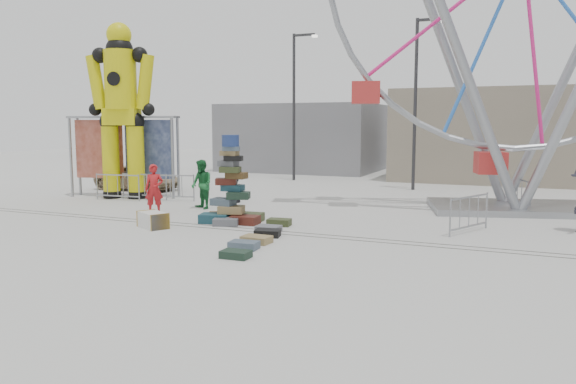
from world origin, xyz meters
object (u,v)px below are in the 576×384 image
at_px(barricade_wheel_back, 522,193).
at_px(pedestrian_black, 234,179).
at_px(pedestrian_red, 154,189).
at_px(barricade_dummy_a, 118,187).
at_px(pedestrian_green, 202,184).
at_px(parked_suv, 138,178).
at_px(banner_scaffold, 124,136).
at_px(steamer_trunk, 153,220).
at_px(suitcase_tower, 231,198).
at_px(barricade_dummy_b, 145,186).
at_px(barricade_wheel_front, 469,214).
at_px(crash_test_dummy, 121,104).
at_px(barricade_dummy_c, 170,188).
at_px(lamp_post_left, 295,99).
at_px(lamp_post_right, 417,95).

height_order(barricade_wheel_back, pedestrian_black, pedestrian_black).
relative_size(pedestrian_red, pedestrian_black, 0.91).
distance_m(barricade_dummy_a, pedestrian_green, 4.50).
distance_m(pedestrian_green, parked_suv, 7.23).
height_order(banner_scaffold, steamer_trunk, banner_scaffold).
bearing_deg(suitcase_tower, barricade_dummy_b, 140.55).
bearing_deg(barricade_wheel_front, pedestrian_red, 119.15).
bearing_deg(barricade_wheel_back, pedestrian_red, -78.75).
xyz_separation_m(crash_test_dummy, barricade_dummy_c, (2.26, 0.09, -3.41)).
xyz_separation_m(crash_test_dummy, steamer_trunk, (5.24, -5.14, -3.72)).
xyz_separation_m(lamp_post_left, barricade_wheel_back, (11.73, -6.22, -3.93)).
height_order(pedestrian_green, parked_suv, pedestrian_green).
relative_size(lamp_post_right, barricade_wheel_back, 4.00).
relative_size(crash_test_dummy, steamer_trunk, 7.36).
relative_size(steamer_trunk, barricade_wheel_back, 0.51).
distance_m(crash_test_dummy, parked_suv, 4.58).
xyz_separation_m(barricade_dummy_c, pedestrian_green, (2.33, -1.34, 0.37)).
relative_size(crash_test_dummy, barricade_dummy_a, 3.75).
relative_size(barricade_dummy_b, pedestrian_red, 1.14).
height_order(lamp_post_right, barricade_dummy_b, lamp_post_right).
bearing_deg(barricade_wheel_front, barricade_wheel_back, 11.84).
bearing_deg(barricade_dummy_a, pedestrian_green, -14.04).
bearing_deg(pedestrian_green, crash_test_dummy, -164.97).
bearing_deg(barricade_wheel_back, barricade_dummy_c, -92.66).
relative_size(lamp_post_right, parked_suv, 1.92).
xyz_separation_m(banner_scaffold, pedestrian_red, (3.99, -3.37, -1.73)).
relative_size(barricade_dummy_a, parked_suv, 0.48).
bearing_deg(barricade_dummy_c, pedestrian_black, -2.82).
relative_size(lamp_post_right, crash_test_dummy, 1.07).
bearing_deg(suitcase_tower, pedestrian_green, 128.87).
height_order(suitcase_tower, barricade_dummy_c, suitcase_tower).
relative_size(barricade_wheel_front, parked_suv, 0.48).
bearing_deg(lamp_post_left, pedestrian_black, -83.32).
relative_size(banner_scaffold, parked_suv, 1.16).
distance_m(barricade_dummy_a, barricade_wheel_back, 15.99).
bearing_deg(steamer_trunk, lamp_post_left, 123.59).
bearing_deg(barricade_dummy_b, banner_scaffold, 154.57).
xyz_separation_m(crash_test_dummy, barricade_wheel_front, (14.19, -2.17, -3.41)).
relative_size(lamp_post_right, barricade_dummy_a, 4.00).
bearing_deg(parked_suv, barricade_wheel_front, -105.30).
bearing_deg(suitcase_tower, parked_suv, 134.22).
xyz_separation_m(lamp_post_right, barricade_wheel_back, (4.73, -4.22, -3.93)).
distance_m(steamer_trunk, barricade_wheel_front, 9.44).
relative_size(steamer_trunk, pedestrian_red, 0.58).
distance_m(banner_scaffold, barricade_wheel_back, 16.32).
bearing_deg(barricade_wheel_front, pedestrian_black, 98.15).
height_order(lamp_post_right, pedestrian_black, lamp_post_right).
xyz_separation_m(lamp_post_right, pedestrian_green, (-6.24, -9.12, -3.57)).
height_order(lamp_post_right, crash_test_dummy, lamp_post_right).
relative_size(banner_scaffold, barricade_dummy_b, 2.43).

